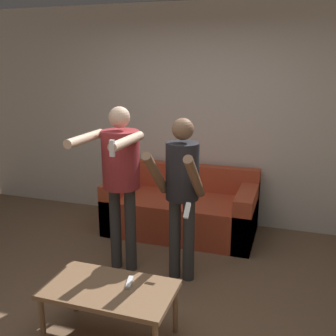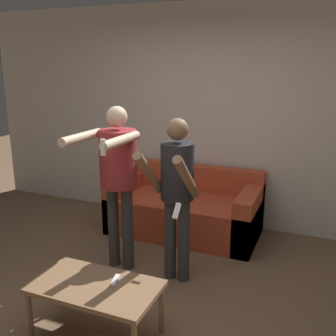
{
  "view_description": "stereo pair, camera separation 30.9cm",
  "coord_description": "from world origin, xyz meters",
  "px_view_note": "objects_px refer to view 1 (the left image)",
  "views": [
    {
      "loc": [
        1.12,
        -2.56,
        2.01
      ],
      "look_at": [
        -0.11,
        1.19,
        0.94
      ],
      "focal_mm": 42.0,
      "sensor_mm": 36.0,
      "label": 1
    },
    {
      "loc": [
        1.41,
        -2.45,
        2.01
      ],
      "look_at": [
        -0.11,
        1.19,
        0.94
      ],
      "focal_mm": 42.0,
      "sensor_mm": 36.0,
      "label": 2
    }
  ],
  "objects_px": {
    "coffee_table": "(110,293)",
    "couch": "(182,210)",
    "person_standing_right": "(182,185)",
    "remote_on_table": "(129,282)",
    "person_standing_left": "(120,169)"
  },
  "relations": [
    {
      "from": "person_standing_left",
      "to": "couch",
      "type": "bearing_deg",
      "value": 74.19
    },
    {
      "from": "remote_on_table",
      "to": "coffee_table",
      "type": "bearing_deg",
      "value": -143.76
    },
    {
      "from": "coffee_table",
      "to": "remote_on_table",
      "type": "height_order",
      "value": "remote_on_table"
    },
    {
      "from": "couch",
      "to": "person_standing_right",
      "type": "xyz_separation_m",
      "value": [
        0.3,
        -1.06,
        0.67
      ]
    },
    {
      "from": "couch",
      "to": "coffee_table",
      "type": "relative_size",
      "value": 1.86
    },
    {
      "from": "coffee_table",
      "to": "person_standing_right",
      "type": "bearing_deg",
      "value": 75.2
    },
    {
      "from": "person_standing_left",
      "to": "coffee_table",
      "type": "relative_size",
      "value": 1.72
    },
    {
      "from": "couch",
      "to": "remote_on_table",
      "type": "height_order",
      "value": "couch"
    },
    {
      "from": "person_standing_right",
      "to": "coffee_table",
      "type": "xyz_separation_m",
      "value": [
        -0.26,
        -0.97,
        -0.55
      ]
    },
    {
      "from": "person_standing_left",
      "to": "remote_on_table",
      "type": "bearing_deg",
      "value": -62.3
    },
    {
      "from": "couch",
      "to": "person_standing_left",
      "type": "height_order",
      "value": "person_standing_left"
    },
    {
      "from": "couch",
      "to": "person_standing_right",
      "type": "bearing_deg",
      "value": -74.19
    },
    {
      "from": "person_standing_left",
      "to": "person_standing_right",
      "type": "height_order",
      "value": "person_standing_left"
    },
    {
      "from": "coffee_table",
      "to": "couch",
      "type": "bearing_deg",
      "value": 91.25
    },
    {
      "from": "couch",
      "to": "remote_on_table",
      "type": "bearing_deg",
      "value": -85.17
    }
  ]
}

